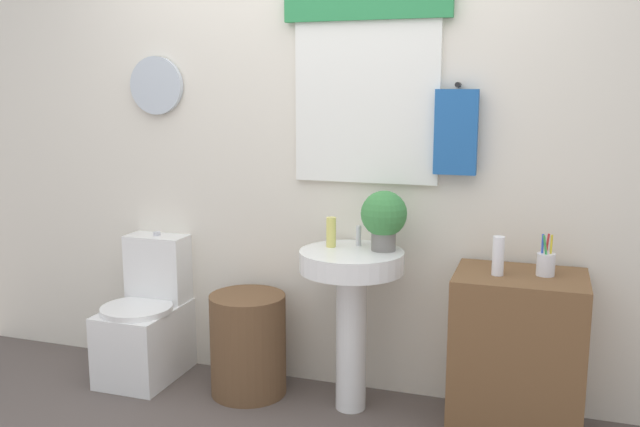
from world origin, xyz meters
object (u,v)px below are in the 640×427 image
object	(u,v)px
laundry_hamper	(248,344)
pedestal_sink	(351,292)
soap_bottle	(331,232)
toothbrush_cup	(546,263)
wooden_cabinet	(517,355)
potted_plant	(384,217)
toilet	(148,323)
lotion_bottle	(498,256)

from	to	relation	value
laundry_hamper	pedestal_sink	xyz separation A→B (m)	(0.55, 0.00, 0.34)
soap_bottle	toothbrush_cup	world-z (taller)	soap_bottle
wooden_cabinet	toothbrush_cup	distance (m)	0.44
potted_plant	toothbrush_cup	distance (m)	0.76
wooden_cabinet	toothbrush_cup	bearing A→B (deg)	11.30
toilet	pedestal_sink	xyz separation A→B (m)	(1.17, -0.04, 0.30)
pedestal_sink	wooden_cabinet	bearing A→B (deg)	0.00
wooden_cabinet	toothbrush_cup	xyz separation A→B (m)	(0.10, 0.02, 0.43)
toilet	pedestal_sink	world-z (taller)	pedestal_sink
wooden_cabinet	pedestal_sink	bearing A→B (deg)	180.00
potted_plant	lotion_bottle	xyz separation A→B (m)	(0.54, -0.10, -0.13)
toilet	lotion_bottle	xyz separation A→B (m)	(1.86, -0.08, 0.55)
potted_plant	lotion_bottle	size ratio (longest dim) A/B	1.66
wooden_cabinet	lotion_bottle	bearing A→B (deg)	-158.31
laundry_hamper	wooden_cabinet	xyz separation A→B (m)	(1.34, 0.00, 0.11)
potted_plant	toothbrush_cup	xyz separation A→B (m)	(0.74, -0.04, -0.16)
lotion_bottle	toilet	bearing A→B (deg)	177.63
laundry_hamper	pedestal_sink	bearing A→B (deg)	0.00
potted_plant	toothbrush_cup	bearing A→B (deg)	-3.08
lotion_bottle	wooden_cabinet	bearing A→B (deg)	21.69
soap_bottle	toilet	bearing A→B (deg)	-179.28
laundry_hamper	toilet	bearing A→B (deg)	176.61
toilet	toothbrush_cup	bearing A→B (deg)	-0.46
laundry_hamper	pedestal_sink	world-z (taller)	pedestal_sink
soap_bottle	potted_plant	world-z (taller)	potted_plant
toilet	wooden_cabinet	size ratio (longest dim) A/B	1.04
toilet	pedestal_sink	distance (m)	1.21
pedestal_sink	wooden_cabinet	size ratio (longest dim) A/B	1.06
toilet	toothbrush_cup	size ratio (longest dim) A/B	4.23
laundry_hamper	toothbrush_cup	distance (m)	1.54
pedestal_sink	soap_bottle	world-z (taller)	soap_bottle
toothbrush_cup	laundry_hamper	bearing A→B (deg)	-179.20
wooden_cabinet	lotion_bottle	size ratio (longest dim) A/B	4.32
lotion_bottle	potted_plant	bearing A→B (deg)	169.53
pedestal_sink	wooden_cabinet	distance (m)	0.81
potted_plant	toilet	bearing A→B (deg)	-178.99
soap_bottle	lotion_bottle	xyz separation A→B (m)	(0.80, -0.09, -0.04)
potted_plant	toothbrush_cup	world-z (taller)	potted_plant
pedestal_sink	lotion_bottle	size ratio (longest dim) A/B	4.60
wooden_cabinet	soap_bottle	size ratio (longest dim) A/B	5.11
toilet	potted_plant	world-z (taller)	potted_plant
soap_bottle	potted_plant	size ratio (longest dim) A/B	0.51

